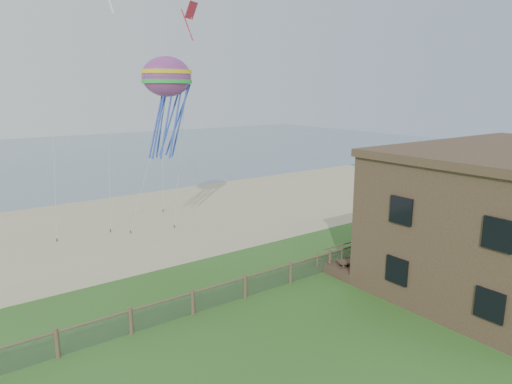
% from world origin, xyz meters
% --- Properties ---
extents(ground, '(160.00, 160.00, 0.00)m').
position_xyz_m(ground, '(0.00, 0.00, 0.00)').
color(ground, '#2E551D').
rests_on(ground, ground).
extents(sand_beach, '(72.00, 20.00, 0.02)m').
position_xyz_m(sand_beach, '(0.00, 22.00, 0.00)').
color(sand_beach, tan).
rests_on(sand_beach, ground).
extents(ocean, '(160.00, 68.00, 0.02)m').
position_xyz_m(ocean, '(0.00, 66.00, 0.00)').
color(ocean, slate).
rests_on(ocean, ground).
extents(chainlink_fence, '(36.20, 0.20, 1.25)m').
position_xyz_m(chainlink_fence, '(0.00, 6.00, 0.55)').
color(chainlink_fence, '#4C402B').
rests_on(chainlink_fence, ground).
extents(motel_deck, '(15.00, 2.00, 0.50)m').
position_xyz_m(motel_deck, '(13.00, 5.00, 0.25)').
color(motel_deck, '#503A2D').
rests_on(motel_deck, ground).
extents(picnic_table, '(2.08, 1.84, 0.73)m').
position_xyz_m(picnic_table, '(6.82, 5.00, 0.36)').
color(picnic_table, '#503A2D').
rests_on(picnic_table, ground).
extents(octopus_kite, '(4.07, 3.43, 7.14)m').
position_xyz_m(octopus_kite, '(1.29, 16.74, 9.35)').
color(octopus_kite, '#F35126').
extents(kite_red, '(1.62, 1.77, 2.01)m').
position_xyz_m(kite_red, '(2.35, 15.11, 14.77)').
color(kite_red, red).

